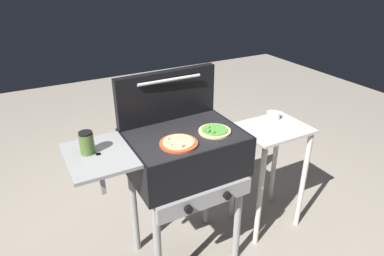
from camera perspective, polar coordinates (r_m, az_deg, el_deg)
name	(u,v)px	position (r m, az deg, el deg)	size (l,w,h in m)	color
ground_plane	(185,252)	(2.45, -1.10, -19.98)	(8.00, 8.00, 0.00)	gray
grill	(183,156)	(1.96, -1.59, -4.74)	(0.96, 0.53, 0.90)	black
grill_lid_open	(167,96)	(2.02, -4.18, 5.42)	(0.63, 0.09, 0.30)	black
pizza_cheese	(179,143)	(1.78, -2.27, -2.52)	(0.20, 0.20, 0.04)	#C64723
pizza_veggie	(214,131)	(1.91, 3.70, -0.46)	(0.18, 0.18, 0.03)	#E0C17F
sauce_jar	(87,143)	(1.76, -17.17, -2.38)	(0.07, 0.07, 0.12)	#4C6B2D
prep_table	(270,157)	(2.40, 12.93, -4.72)	(0.44, 0.36, 0.78)	beige
topping_bowl_near	(273,116)	(2.41, 13.45, 2.03)	(0.09, 0.09, 0.04)	silver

